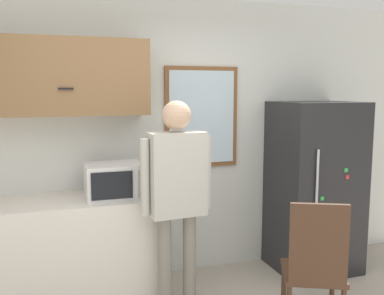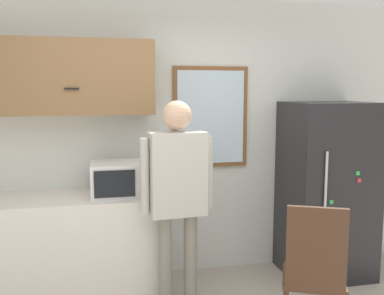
# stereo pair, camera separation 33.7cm
# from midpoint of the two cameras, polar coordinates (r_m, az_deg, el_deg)

# --- Properties ---
(back_wall) EXTENTS (6.00, 0.06, 2.70)m
(back_wall) POSITION_cam_midpoint_polar(r_m,az_deg,el_deg) (4.16, -2.61, 1.07)
(back_wall) COLOR silver
(back_wall) RESTS_ON ground_plane
(counter) EXTENTS (2.15, 0.64, 0.91)m
(counter) POSITION_cam_midpoint_polar(r_m,az_deg,el_deg) (3.99, -18.16, -12.86)
(counter) COLOR silver
(counter) RESTS_ON ground_plane
(upper_cabinets) EXTENTS (2.15, 0.39, 0.65)m
(upper_cabinets) POSITION_cam_midpoint_polar(r_m,az_deg,el_deg) (3.88, -18.88, 8.86)
(upper_cabinets) COLOR olive
(microwave) EXTENTS (0.48, 0.42, 0.29)m
(microwave) POSITION_cam_midpoint_polar(r_m,az_deg,el_deg) (3.78, -7.24, -4.17)
(microwave) COLOR white
(microwave) RESTS_ON counter
(person) EXTENTS (0.60, 0.26, 1.75)m
(person) POSITION_cam_midpoint_polar(r_m,az_deg,el_deg) (3.46, 0.83, -4.92)
(person) COLOR gray
(person) RESTS_ON ground_plane
(refrigerator) EXTENTS (0.80, 0.72, 1.71)m
(refrigerator) POSITION_cam_midpoint_polar(r_m,az_deg,el_deg) (4.47, 19.60, -5.32)
(refrigerator) COLOR #232326
(refrigerator) RESTS_ON ground_plane
(chair) EXTENTS (0.60, 0.60, 1.02)m
(chair) POSITION_cam_midpoint_polar(r_m,az_deg,el_deg) (3.41, 18.86, -14.99)
(chair) COLOR #472D1E
(chair) RESTS_ON ground_plane
(window) EXTENTS (0.75, 0.05, 0.99)m
(window) POSITION_cam_midpoint_polar(r_m,az_deg,el_deg) (4.22, 4.76, 4.04)
(window) COLOR brown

